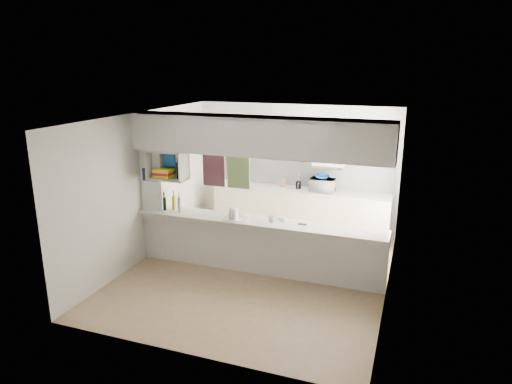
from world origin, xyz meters
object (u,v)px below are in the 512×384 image
at_px(dish_rack, 235,214).
at_px(microwave, 323,185).
at_px(bowl, 322,177).
at_px(wine_bottles, 173,203).

bearing_deg(dish_rack, microwave, 56.30).
xyz_separation_m(microwave, bowl, (-0.02, -0.01, 0.17)).
relative_size(dish_rack, wine_bottles, 1.10).
bearing_deg(wine_bottles, dish_rack, -2.19).
relative_size(microwave, dish_rack, 1.17).
distance_m(microwave, dish_rack, 2.35).
height_order(microwave, bowl, bowl).
relative_size(microwave, bowl, 1.75).
xyz_separation_m(microwave, dish_rack, (-1.01, -2.12, -0.05)).
bearing_deg(bowl, microwave, 17.71).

